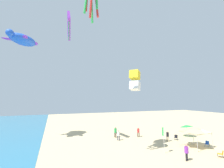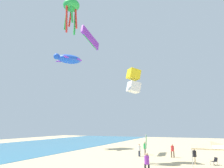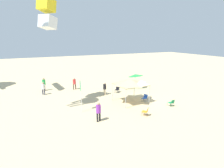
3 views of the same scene
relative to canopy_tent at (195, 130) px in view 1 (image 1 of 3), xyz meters
name	(u,v)px [view 1 (image 1 of 3)]	position (x,y,z in m)	size (l,w,h in m)	color
ground	(205,147)	(-0.45, -1.40, -2.53)	(120.00, 120.00, 0.10)	#D6BC8C
canopy_tent	(195,130)	(0.00, 0.00, 0.00)	(3.29, 3.61, 2.84)	#B7B7BC
beach_umbrella	(186,126)	(5.20, -3.98, -0.50)	(2.34, 2.31, 2.39)	silver
folding_chair_right_of_tent	(207,143)	(-0.52, -1.76, -2.01)	(0.72, 0.78, 0.82)	black
folding_chair_near_cooler	(221,153)	(-4.10, 0.65, -2.01)	(0.81, 0.80, 0.82)	black
folding_chair_left_of_tent	(176,137)	(4.18, -0.36, -2.01)	(0.80, 0.81, 0.82)	black
banner_flag	(164,137)	(-0.37, 6.14, -0.43)	(0.36, 0.06, 3.40)	silver
person_far_stroller	(138,131)	(8.31, 4.74, -1.42)	(0.43, 0.48, 1.81)	brown
person_near_umbrella	(186,151)	(-3.26, 5.34, -1.39)	(0.44, 0.46, 1.86)	black
person_kite_handler	(118,134)	(7.50, 9.19, -1.46)	(0.41, 0.41, 1.73)	#33384C
person_watching_sky	(168,135)	(3.94, 1.68, -1.47)	(0.46, 0.41, 1.73)	#C6B28C
person_beachcomber	(115,131)	(9.56, 8.90, -1.36)	(0.50, 0.46, 1.92)	brown
kite_parafoil_purple	(69,27)	(8.45, 17.90, 16.78)	(5.37, 1.02, 3.23)	purple
kite_box_yellow	(135,80)	(2.98, 8.41, 7.44)	(2.10, 2.11, 3.17)	yellow
kite_turtle_blue	(22,40)	(13.23, 25.50, 15.23)	(6.27, 6.25, 2.19)	blue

